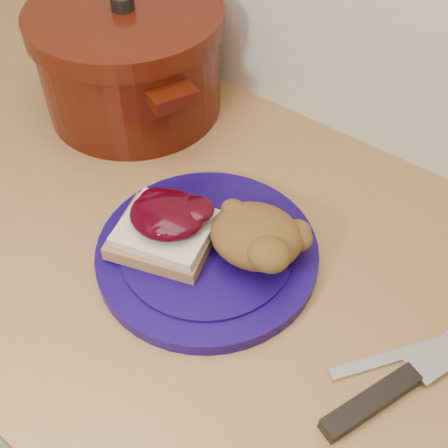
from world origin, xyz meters
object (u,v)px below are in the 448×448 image
Objects in this scene: plate at (207,253)px; dutch_oven at (130,60)px; pepper_grinder at (112,59)px; chef_knife at (402,381)px; butter_knife at (404,353)px.

dutch_oven is (-0.28, 0.17, 0.07)m from plate.
pepper_grinder is (-0.32, 0.17, 0.06)m from plate.
plate and chef_knife have the same top height.
butter_knife is 0.59m from pepper_grinder.
dutch_oven is (-0.54, 0.18, 0.07)m from chef_knife.
plate reaches higher than butter_knife.
chef_knife is at bearing -18.42° from dutch_oven.
chef_knife is at bearing -123.61° from butter_knife.
chef_knife is 1.76× the size of butter_knife.
plate is 0.26m from chef_knife.
dutch_oven reaches higher than chef_knife.
butter_knife is at bearing -14.44° from pepper_grinder.
plate is 0.73× the size of dutch_oven.
pepper_grinder is at bearing 93.43° from chef_knife.
pepper_grinder is at bearing 180.00° from dutch_oven.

